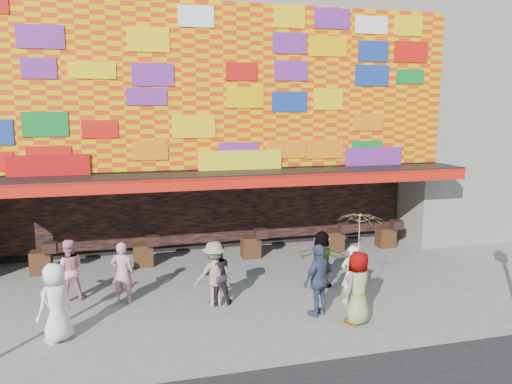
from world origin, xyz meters
TOP-DOWN VIEW (x-y plane):
  - ground at (0.00, 0.00)m, footprint 90.00×90.00m
  - shop_building at (0.00, 8.18)m, footprint 15.20×9.40m
  - neighbor_right at (13.00, 8.00)m, footprint 11.00×8.00m
  - ped_a at (-4.49, -0.19)m, footprint 0.99×0.98m
  - ped_b at (-3.12, 1.64)m, footprint 0.67×0.53m
  - ped_c at (-0.81, 0.95)m, footprint 0.77×0.60m
  - ped_d at (-0.88, 0.88)m, footprint 1.16×0.79m
  - ped_e at (1.43, -0.37)m, footprint 1.11×0.87m
  - ped_f at (2.23, 1.44)m, footprint 1.53×1.09m
  - ped_g at (2.12, -1.02)m, footprint 0.99×0.86m
  - ped_h at (2.51, 0.12)m, footprint 0.56×0.37m
  - ped_i at (-4.47, 2.21)m, footprint 0.83×0.67m
  - parasol at (2.12, -1.02)m, footprint 1.14×1.16m

SIDE VIEW (x-z plane):
  - ground at x=0.00m, z-range 0.00..0.00m
  - ped_h at x=2.51m, z-range 0.00..1.51m
  - ped_c at x=-0.81m, z-range 0.00..1.57m
  - ped_f at x=2.23m, z-range 0.00..1.60m
  - ped_b at x=-3.12m, z-range 0.00..1.60m
  - ped_i at x=-4.47m, z-range 0.00..1.61m
  - ped_d at x=-0.88m, z-range 0.00..1.65m
  - ped_g at x=2.12m, z-range 0.00..1.71m
  - ped_a at x=-4.49m, z-range 0.00..1.72m
  - ped_e at x=1.43m, z-range 0.00..1.77m
  - parasol at x=2.12m, z-range 1.22..3.09m
  - shop_building at x=0.00m, z-range 0.23..10.23m
  - neighbor_right at x=13.00m, z-range 0.00..12.00m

